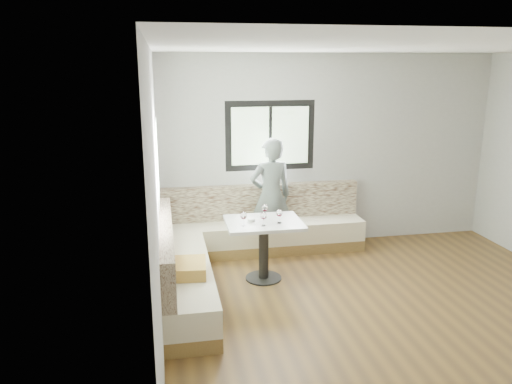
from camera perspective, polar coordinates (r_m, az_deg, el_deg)
room at (r=5.25m, az=16.16°, el=0.21°), size 5.01×5.01×2.81m
banquette at (r=6.55m, az=-2.78°, el=-6.28°), size 2.90×2.80×0.95m
table at (r=6.22m, az=0.88°, el=-5.04°), size 0.94×0.73×0.77m
person at (r=7.03m, az=1.69°, el=-0.51°), size 0.65×0.47×1.67m
olive_ramekin at (r=6.14m, az=-0.55°, el=-3.21°), size 0.09×0.09×0.04m
wine_glass_a at (r=5.95m, az=-1.44°, el=-2.76°), size 0.08×0.08×0.17m
wine_glass_b at (r=5.95m, az=0.87°, el=-2.78°), size 0.08×0.08×0.17m
wine_glass_c at (r=6.06m, az=2.69°, el=-2.46°), size 0.08×0.08×0.17m
wine_glass_d at (r=6.25m, az=1.01°, el=-1.90°), size 0.08×0.08×0.17m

